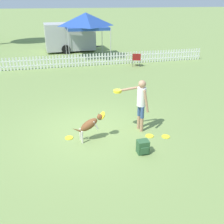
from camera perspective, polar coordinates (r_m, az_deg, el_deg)
The scene contains 11 objects.
ground_plane at distance 8.23m, azimuth -4.90°, elevation -4.20°, with size 240.00×240.00×0.00m, color olive.
handler_person at distance 7.83m, azimuth 6.39°, elevation 2.83°, with size 1.06×0.55×1.69m.
leaping_dog at distance 7.46m, azimuth -4.95°, elevation -2.76°, with size 1.05×0.37×0.87m.
frisbee_near_handler at distance 8.00m, azimuth 12.18°, elevation -5.50°, with size 0.25×0.25×0.02m.
frisbee_near_dog at distance 7.87m, azimuth -9.80°, elevation -5.82°, with size 0.25×0.25×0.02m.
frisbee_midfield at distance 7.94m, azimuth 8.56°, elevation -5.42°, with size 0.25×0.25×0.02m.
backpack_on_grass at distance 7.02m, azimuth 7.08°, elevation -7.94°, with size 0.32×0.29×0.39m.
picket_fence at distance 16.13m, azimuth -10.15°, elevation 11.39°, with size 18.58×0.04×0.77m.
folding_chair_center at distance 16.17m, azimuth 5.62°, elevation 12.06°, with size 0.67×0.68×0.83m.
canopy_tent_main at distance 18.57m, azimuth -5.96°, elevation 20.02°, with size 2.89×2.89×3.08m.
equipment_trailer at distance 21.42m, azimuth -9.69°, elevation 16.67°, with size 4.70×2.60×2.17m.
Camera 1 is at (-1.07, -7.14, 3.93)m, focal length 40.00 mm.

